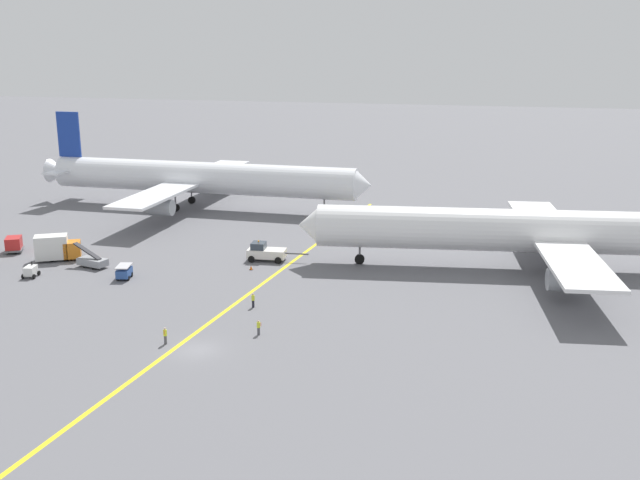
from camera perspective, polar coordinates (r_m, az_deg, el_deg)
The scene contains 14 objects.
ground_plane at distance 72.52m, azimuth -9.46°, elevation -8.36°, with size 600.00×600.00×0.00m, color slate.
taxiway_stripe at distance 81.55m, azimuth -7.51°, elevation -5.60°, with size 0.50×120.00×0.01m, color yellow.
airliner_at_gate_left at distance 132.30m, azimuth -9.26°, elevation 4.75°, with size 60.80×46.95×16.51m.
airliner_being_pushed at distance 98.69m, azimuth 16.44°, elevation 0.62°, with size 61.26×43.65×15.68m.
pushback_tug at distance 99.99m, azimuth -4.22°, elevation -0.93°, with size 8.38×3.17×2.79m.
gse_catering_truck_tall at distance 105.79m, azimuth -19.64°, elevation -0.56°, with size 6.26×4.97×3.50m.
gse_baggage_cart_trailing at distance 95.33m, azimuth -14.88°, elevation -2.40°, with size 2.17×3.02×1.71m.
gse_gpu_cart_small at distance 99.62m, azimuth -21.43°, elevation -2.24°, with size 2.01×2.39×1.90m.
gse_belt_loader_portside at distance 101.27m, azimuth -17.17°, elevation -1.57°, with size 5.07×2.66×3.02m.
gse_container_dolly_flat at distance 112.29m, azimuth -22.56°, elevation -0.29°, with size 3.47×3.86×2.15m.
ground_crew_marshaller_foreground at distance 74.09m, azimuth -11.86°, elevation -7.22°, with size 0.36×0.50×1.72m.
ground_crew_ramp_agent_by_cones at distance 82.60m, azimuth -5.19°, elevation -4.64°, with size 0.36×0.36×1.64m.
ground_crew_wing_walker_right at distance 75.02m, azimuth -4.77°, elevation -6.73°, with size 0.49×0.36×1.56m.
traffic_cone_wingtip_port at distance 96.26m, azimuth -5.34°, elevation -2.14°, with size 0.44×0.44×0.60m.
Camera 1 is at (28.00, -60.57, 28.41)m, focal length 41.46 mm.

